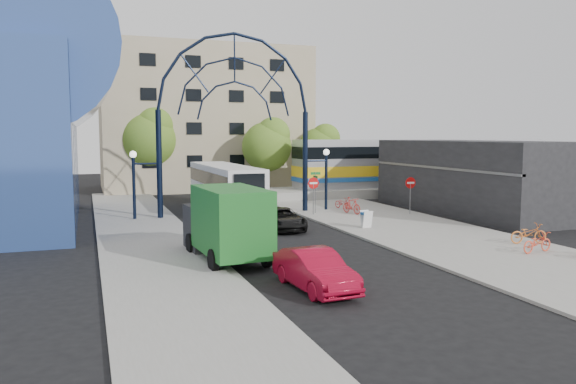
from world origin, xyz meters
name	(u,v)px	position (x,y,z in m)	size (l,w,h in m)	color
ground	(316,259)	(0.00, 0.00, 0.00)	(120.00, 120.00, 0.00)	black
sidewalk_east	(421,232)	(8.00, 4.00, 0.06)	(8.00, 56.00, 0.12)	gray
plaza_west	(150,242)	(-6.50, 6.00, 0.06)	(5.00, 50.00, 0.12)	gray
gateway_arch	(235,87)	(0.00, 14.00, 8.56)	(13.64, 0.44, 12.10)	black
stop_sign	(313,187)	(4.80, 12.00, 1.99)	(0.80, 0.07, 2.50)	slate
do_not_enter_sign	(410,186)	(11.00, 10.00, 1.98)	(0.76, 0.07, 2.48)	slate
street_name_sign	(315,184)	(5.20, 12.60, 2.13)	(0.70, 0.70, 2.80)	slate
sandwich_board	(366,217)	(5.60, 5.98, 0.74)	(0.55, 0.61, 0.99)	white
commercial_block_east	(473,177)	(16.00, 10.00, 2.50)	(6.00, 16.00, 5.00)	black
apartment_block	(203,119)	(2.00, 34.97, 7.00)	(20.00, 12.10, 14.00)	tan
train_platform	(424,189)	(20.00, 22.00, 0.40)	(32.00, 5.00, 0.80)	gray
train_car	(425,162)	(20.00, 22.00, 2.90)	(25.10, 3.05, 4.20)	#B7B7BC
tree_north_a	(268,144)	(6.12, 25.93, 4.61)	(4.48, 4.48, 7.00)	#382314
tree_north_b	(150,136)	(-3.88, 29.93, 5.27)	(5.12, 5.12, 8.00)	#382314
tree_north_c	(321,147)	(12.12, 27.93, 4.28)	(4.16, 4.16, 6.50)	#382314
city_bus	(225,187)	(-0.19, 16.30, 1.72)	(2.99, 12.02, 3.28)	white
green_truck	(225,223)	(-3.78, 1.18, 1.61)	(2.80, 6.51, 3.22)	black
black_suv	(282,219)	(1.09, 7.68, 0.62)	(2.05, 4.45, 1.24)	black
red_sedan	(315,270)	(-1.95, -4.57, 0.71)	(1.50, 4.29, 1.41)	maroon
bike_near_a	(343,203)	(7.92, 14.00, 0.53)	(0.55, 1.56, 0.82)	red
bike_near_b	(352,206)	(7.36, 11.43, 0.67)	(0.51, 1.82, 1.09)	red
bike_far_a	(528,233)	(10.90, -0.87, 0.61)	(0.66, 1.88, 0.99)	orange
bike_far_c	(537,242)	(9.68, -2.71, 0.59)	(0.62, 1.78, 0.94)	#F04E30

